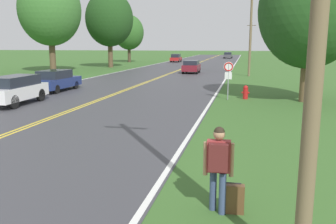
# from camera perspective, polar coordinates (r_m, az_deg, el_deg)

# --- Properties ---
(hitchhiker_person) EXTENTS (0.61, 0.44, 1.81)m
(hitchhiker_person) POSITION_cam_1_polar(r_m,az_deg,el_deg) (7.25, 8.09, -7.83)
(hitchhiker_person) COLOR #38476B
(hitchhiker_person) RESTS_ON ground
(suitcase) EXTENTS (0.47, 0.20, 0.65)m
(suitcase) POSITION_cam_1_polar(r_m,az_deg,el_deg) (7.59, 10.35, -13.53)
(suitcase) COLOR brown
(suitcase) RESTS_ON ground
(fire_hydrant) EXTENTS (0.48, 0.32, 0.87)m
(fire_hydrant) POSITION_cam_1_polar(r_m,az_deg,el_deg) (23.07, 12.33, 3.14)
(fire_hydrant) COLOR red
(fire_hydrant) RESTS_ON ground
(traffic_sign) EXTENTS (0.60, 0.10, 2.36)m
(traffic_sign) POSITION_cam_1_polar(r_m,az_deg,el_deg) (22.40, 9.67, 6.43)
(traffic_sign) COLOR gray
(traffic_sign) RESTS_ON ground
(utility_pole_midground) EXTENTS (1.80, 0.24, 9.97)m
(utility_pole_midground) POSITION_cam_1_polar(r_m,az_deg,el_deg) (40.08, 13.13, 12.98)
(utility_pole_midground) COLOR brown
(utility_pole_midground) RESTS_ON ground
(utility_pole_far) EXTENTS (1.80, 0.24, 7.77)m
(utility_pole_far) POSITION_cam_1_polar(r_m,az_deg,el_deg) (74.92, 13.16, 10.98)
(utility_pole_far) COLOR brown
(utility_pole_far) RESTS_ON ground
(tree_left_verge) EXTENTS (5.90, 5.90, 8.78)m
(tree_left_verge) POSITION_cam_1_polar(r_m,az_deg,el_deg) (22.88, 21.85, 14.96)
(tree_left_verge) COLOR brown
(tree_left_verge) RESTS_ON ground
(tree_behind_sign) EXTENTS (7.49, 7.49, 11.85)m
(tree_behind_sign) POSITION_cam_1_polar(r_m,az_deg,el_deg) (47.03, -18.44, 15.25)
(tree_behind_sign) COLOR brown
(tree_behind_sign) RESTS_ON ground
(tree_mid_treeline) EXTENTS (5.80, 5.80, 9.06)m
(tree_mid_treeline) POSITION_cam_1_polar(r_m,az_deg,el_deg) (71.04, -6.30, 12.56)
(tree_mid_treeline) COLOR #473828
(tree_mid_treeline) RESTS_ON ground
(tree_right_cluster) EXTENTS (7.05, 7.05, 11.21)m
(tree_right_cluster) POSITION_cam_1_polar(r_m,az_deg,el_deg) (55.05, -9.38, 14.51)
(tree_right_cluster) COLOR brown
(tree_right_cluster) RESTS_ON ground
(car_white_suv_nearest) EXTENTS (1.95, 4.52, 1.65)m
(car_white_suv_nearest) POSITION_cam_1_polar(r_m,az_deg,el_deg) (22.18, -23.36, 3.39)
(car_white_suv_nearest) COLOR black
(car_white_suv_nearest) RESTS_ON ground
(car_dark_blue_sedan_approaching) EXTENTS (1.84, 4.60, 1.55)m
(car_dark_blue_sedan_approaching) POSITION_cam_1_polar(r_m,az_deg,el_deg) (27.65, -17.54, 4.86)
(car_dark_blue_sedan_approaching) COLOR black
(car_dark_blue_sedan_approaching) RESTS_ON ground
(car_maroon_hatchback_mid_near) EXTENTS (1.87, 3.59, 1.53)m
(car_maroon_hatchback_mid_near) POSITION_cam_1_polar(r_m,az_deg,el_deg) (43.07, 3.78, 7.31)
(car_maroon_hatchback_mid_near) COLOR black
(car_maroon_hatchback_mid_near) RESTS_ON ground
(car_red_sedan_mid_far) EXTENTS (1.81, 4.41, 1.57)m
(car_red_sedan_mid_far) POSITION_cam_1_polar(r_m,az_deg,el_deg) (71.12, 1.29, 8.67)
(car_red_sedan_mid_far) COLOR black
(car_red_sedan_mid_far) RESTS_ON ground
(car_dark_grey_hatchback_receding) EXTENTS (2.10, 4.10, 1.52)m
(car_dark_grey_hatchback_receding) POSITION_cam_1_polar(r_m,az_deg,el_deg) (91.75, 9.61, 9.00)
(car_dark_grey_hatchback_receding) COLOR black
(car_dark_grey_hatchback_receding) RESTS_ON ground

